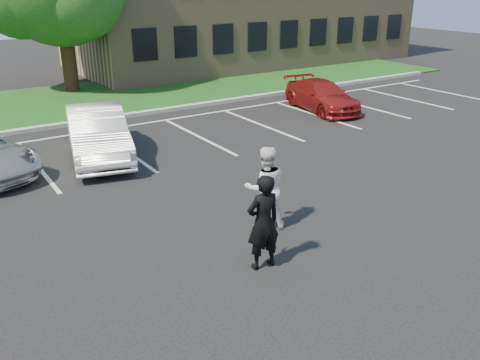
# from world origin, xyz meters

# --- Properties ---
(ground_plane) EXTENTS (90.00, 90.00, 0.00)m
(ground_plane) POSITION_xyz_m (0.00, 0.00, 0.00)
(ground_plane) COLOR black
(ground_plane) RESTS_ON ground
(curb) EXTENTS (40.00, 0.30, 0.15)m
(curb) POSITION_xyz_m (0.00, 12.00, 0.07)
(curb) COLOR gray
(curb) RESTS_ON ground
(grass_strip) EXTENTS (44.00, 8.00, 0.08)m
(grass_strip) POSITION_xyz_m (0.00, 16.00, 0.04)
(grass_strip) COLOR #124510
(grass_strip) RESTS_ON ground
(stall_lines) EXTENTS (34.00, 5.36, 0.01)m
(stall_lines) POSITION_xyz_m (1.40, 8.95, 0.01)
(stall_lines) COLOR silver
(stall_lines) RESTS_ON ground
(man_black_suit) EXTENTS (0.74, 0.51, 1.94)m
(man_black_suit) POSITION_xyz_m (-0.45, -0.49, 0.97)
(man_black_suit) COLOR black
(man_black_suit) RESTS_ON ground
(man_white_shirt) EXTENTS (1.14, 1.03, 1.93)m
(man_white_shirt) POSITION_xyz_m (0.60, 0.88, 0.97)
(man_white_shirt) COLOR silver
(man_white_shirt) RESTS_ON ground
(car_white_sedan) EXTENTS (2.71, 5.05, 1.58)m
(car_white_sedan) POSITION_xyz_m (-0.93, 7.71, 0.79)
(car_white_sedan) COLOR silver
(car_white_sedan) RESTS_ON ground
(car_red_compact) EXTENTS (2.43, 4.50, 1.24)m
(car_red_compact) POSITION_xyz_m (9.16, 8.55, 0.62)
(car_red_compact) COLOR maroon
(car_red_compact) RESTS_ON ground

